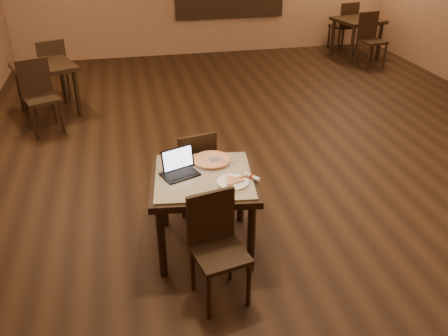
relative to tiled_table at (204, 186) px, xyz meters
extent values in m
plane|color=black|center=(1.26, 1.69, -0.66)|extent=(10.00, 10.00, 0.00)
cylinder|color=black|center=(-0.43, -0.33, -0.31)|extent=(0.07, 0.07, 0.71)
cylinder|color=black|center=(-0.33, 0.43, -0.31)|extent=(0.07, 0.07, 0.71)
cylinder|color=black|center=(0.33, -0.43, -0.31)|extent=(0.07, 0.07, 0.71)
cylinder|color=black|center=(0.43, 0.33, -0.31)|extent=(0.07, 0.07, 0.71)
cube|color=black|center=(0.00, 0.00, 0.06)|extent=(1.03, 1.03, 0.06)
cube|color=#18289C|center=(0.00, 0.00, 0.09)|extent=(0.94, 0.94, 0.02)
cylinder|color=black|center=(-0.13, -0.90, -0.45)|extent=(0.04, 0.04, 0.42)
cylinder|color=black|center=(-0.20, -0.57, -0.45)|extent=(0.04, 0.04, 0.42)
cylinder|color=black|center=(0.20, -0.83, -0.45)|extent=(0.04, 0.04, 0.42)
cylinder|color=black|center=(0.13, -0.50, -0.45)|extent=(0.04, 0.04, 0.42)
cube|color=black|center=(0.00, -0.70, -0.22)|extent=(0.47, 0.47, 0.04)
cube|color=black|center=(-0.04, -0.52, 0.03)|extent=(0.40, 0.12, 0.45)
cylinder|color=black|center=(0.13, 0.90, -0.45)|extent=(0.04, 0.04, 0.42)
cylinder|color=black|center=(0.20, 0.57, -0.45)|extent=(0.04, 0.04, 0.42)
cylinder|color=black|center=(-0.20, 0.83, -0.45)|extent=(0.04, 0.04, 0.42)
cylinder|color=black|center=(-0.13, 0.50, -0.45)|extent=(0.04, 0.04, 0.42)
cube|color=black|center=(0.00, 0.70, -0.22)|extent=(0.46, 0.46, 0.04)
cube|color=black|center=(0.04, 0.53, 0.02)|extent=(0.39, 0.12, 0.45)
cube|color=black|center=(-0.20, 0.05, 0.11)|extent=(0.37, 0.31, 0.01)
cube|color=black|center=(-0.20, 0.16, 0.21)|extent=(0.31, 0.15, 0.20)
cube|color=silver|center=(-0.20, 0.15, 0.22)|extent=(0.27, 0.13, 0.18)
cylinder|color=white|center=(0.22, -0.18, 0.11)|extent=(0.27, 0.27, 0.01)
cylinder|color=silver|center=(0.12, 0.24, 0.11)|extent=(0.39, 0.39, 0.01)
cylinder|color=beige|center=(0.12, 0.24, 0.12)|extent=(0.34, 0.34, 0.02)
torus|color=#D08842|center=(0.12, 0.24, 0.12)|extent=(0.35, 0.35, 0.02)
cube|color=silver|center=(0.14, 0.22, 0.13)|extent=(0.15, 0.24, 0.01)
cylinder|color=white|center=(0.40, -0.14, 0.12)|extent=(0.13, 0.16, 0.04)
cylinder|color=#A32814|center=(0.40, -0.14, 0.12)|extent=(0.05, 0.05, 0.04)
cylinder|color=black|center=(3.99, 5.27, -0.28)|extent=(0.07, 0.07, 0.76)
cylinder|color=black|center=(3.87, 5.94, -0.28)|extent=(0.07, 0.07, 0.76)
cylinder|color=black|center=(4.66, 5.39, -0.28)|extent=(0.07, 0.07, 0.76)
cylinder|color=black|center=(4.54, 6.07, -0.28)|extent=(0.07, 0.07, 0.76)
cube|color=black|center=(4.26, 5.67, 0.11)|extent=(1.00, 1.00, 0.06)
cylinder|color=black|center=(4.11, 4.75, -0.42)|extent=(0.04, 0.04, 0.48)
cylinder|color=black|center=(4.04, 5.13, -0.42)|extent=(0.04, 0.04, 0.48)
cylinder|color=black|center=(4.49, 4.82, -0.42)|extent=(0.04, 0.04, 0.48)
cylinder|color=black|center=(4.42, 5.20, -0.42)|extent=(0.04, 0.04, 0.48)
cube|color=black|center=(4.26, 4.97, -0.16)|extent=(0.52, 0.52, 0.04)
cube|color=black|center=(4.23, 5.17, 0.12)|extent=(0.45, 0.13, 0.51)
cylinder|color=black|center=(4.42, 6.58, -0.42)|extent=(0.04, 0.04, 0.48)
cylinder|color=black|center=(4.49, 6.21, -0.42)|extent=(0.04, 0.04, 0.48)
cylinder|color=black|center=(4.04, 6.51, -0.42)|extent=(0.04, 0.04, 0.48)
cylinder|color=black|center=(4.11, 6.14, -0.42)|extent=(0.04, 0.04, 0.48)
cube|color=black|center=(4.26, 6.36, -0.16)|extent=(0.52, 0.52, 0.04)
cube|color=black|center=(4.30, 6.16, 0.12)|extent=(0.45, 0.13, 0.51)
cylinder|color=black|center=(-1.92, 3.29, -0.29)|extent=(0.07, 0.07, 0.74)
cylinder|color=black|center=(-2.17, 3.91, -0.29)|extent=(0.07, 0.07, 0.74)
cylinder|color=black|center=(-1.30, 3.54, -0.29)|extent=(0.07, 0.07, 0.74)
cylinder|color=black|center=(-1.55, 4.16, -0.29)|extent=(0.07, 0.07, 0.74)
cube|color=black|center=(-1.74, 3.72, 0.09)|extent=(1.08, 1.08, 0.06)
cylinder|color=black|center=(-1.84, 2.81, -0.43)|extent=(0.04, 0.04, 0.47)
cylinder|color=black|center=(-1.98, 3.15, -0.43)|extent=(0.04, 0.04, 0.47)
cylinder|color=black|center=(-1.49, 2.94, -0.43)|extent=(0.04, 0.04, 0.47)
cylinder|color=black|center=(-1.63, 3.29, -0.43)|extent=(0.04, 0.04, 0.47)
cube|color=black|center=(-1.74, 3.05, -0.17)|extent=(0.57, 0.57, 0.04)
cube|color=black|center=(-1.81, 3.23, 0.10)|extent=(0.42, 0.20, 0.50)
cylinder|color=black|center=(-1.63, 4.64, -0.43)|extent=(0.04, 0.04, 0.47)
cylinder|color=black|center=(-1.49, 4.30, -0.43)|extent=(0.04, 0.04, 0.47)
cylinder|color=black|center=(-1.98, 4.50, -0.43)|extent=(0.04, 0.04, 0.47)
cylinder|color=black|center=(-1.84, 4.16, -0.43)|extent=(0.04, 0.04, 0.47)
cube|color=black|center=(-1.74, 4.40, -0.17)|extent=(0.57, 0.57, 0.04)
cube|color=black|center=(-1.66, 4.22, 0.10)|extent=(0.42, 0.20, 0.50)
camera|label=1|loc=(-0.59, -3.55, 2.16)|focal=38.00mm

